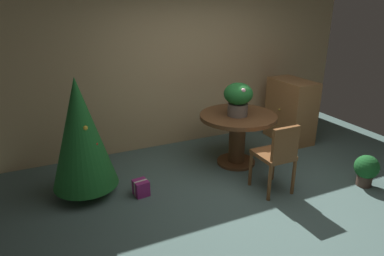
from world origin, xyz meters
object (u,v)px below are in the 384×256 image
object	(u,v)px
holiday_tree	(81,133)
gift_box_purple	(141,188)
wooden_chair_near	(277,154)
wooden_cabinet	(291,111)
potted_plant	(366,169)
round_dining_table	(238,129)
flower_vase	(238,97)

from	to	relation	value
holiday_tree	gift_box_purple	size ratio (longest dim) A/B	7.51
wooden_chair_near	wooden_cabinet	size ratio (longest dim) A/B	0.87
wooden_chair_near	potted_plant	world-z (taller)	wooden_chair_near
round_dining_table	potted_plant	distance (m)	1.79
potted_plant	round_dining_table	bearing A→B (deg)	132.82
flower_vase	wooden_chair_near	size ratio (longest dim) A/B	0.51
wooden_chair_near	potted_plant	xyz separation A→B (m)	(1.19, -0.37, -0.29)
wooden_chair_near	gift_box_purple	size ratio (longest dim) A/B	4.61
wooden_chair_near	potted_plant	distance (m)	1.28
round_dining_table	potted_plant	size ratio (longest dim) A/B	2.60
potted_plant	flower_vase	bearing A→B (deg)	134.41
wooden_chair_near	potted_plant	size ratio (longest dim) A/B	2.17
flower_vase	potted_plant	xyz separation A→B (m)	(1.23, -1.26, -0.80)
wooden_cabinet	potted_plant	size ratio (longest dim) A/B	2.49
gift_box_purple	wooden_cabinet	distance (m)	3.02
flower_vase	holiday_tree	xyz separation A→B (m)	(-2.15, 0.08, -0.22)
wooden_chair_near	holiday_tree	distance (m)	2.41
flower_vase	gift_box_purple	xyz separation A→B (m)	(-1.54, -0.24, -0.95)
round_dining_table	potted_plant	world-z (taller)	round_dining_table
round_dining_table	wooden_chair_near	distance (m)	0.92
gift_box_purple	wooden_cabinet	bearing A→B (deg)	13.49
round_dining_table	gift_box_purple	size ratio (longest dim) A/B	5.52
gift_box_purple	wooden_cabinet	size ratio (longest dim) A/B	0.19
wooden_chair_near	gift_box_purple	world-z (taller)	wooden_chair_near
round_dining_table	wooden_cabinet	size ratio (longest dim) A/B	1.04
wooden_cabinet	potted_plant	bearing A→B (deg)	-94.60
wooden_chair_near	flower_vase	bearing A→B (deg)	92.35
gift_box_purple	potted_plant	bearing A→B (deg)	-20.11
potted_plant	gift_box_purple	bearing A→B (deg)	159.89
holiday_tree	gift_box_purple	world-z (taller)	holiday_tree
potted_plant	wooden_cabinet	bearing A→B (deg)	85.40
gift_box_purple	potted_plant	distance (m)	2.95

